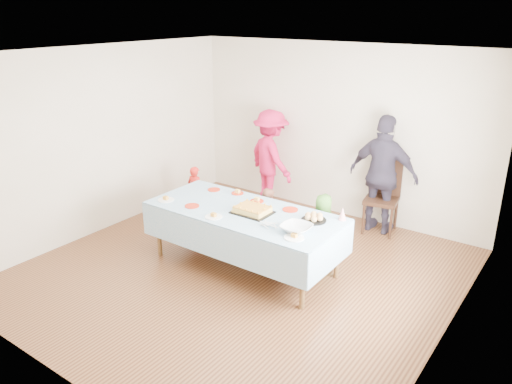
# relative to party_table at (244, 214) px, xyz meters

# --- Properties ---
(ground) EXTENTS (5.00, 5.00, 0.00)m
(ground) POSITION_rel_party_table_xyz_m (0.06, -0.15, -0.72)
(ground) COLOR #432313
(ground) RESTS_ON ground
(room_walls) EXTENTS (5.04, 5.04, 2.72)m
(room_walls) POSITION_rel_party_table_xyz_m (0.11, -0.15, 1.05)
(room_walls) COLOR beige
(room_walls) RESTS_ON ground
(party_table) EXTENTS (2.50, 1.10, 0.78)m
(party_table) POSITION_rel_party_table_xyz_m (0.00, 0.00, 0.00)
(party_table) COLOR brown
(party_table) RESTS_ON ground
(birthday_cake) EXTENTS (0.47, 0.36, 0.08)m
(birthday_cake) POSITION_rel_party_table_xyz_m (0.14, -0.00, 0.09)
(birthday_cake) COLOR black
(birthday_cake) RESTS_ON party_table
(rolls_tray) EXTENTS (0.30, 0.30, 0.09)m
(rolls_tray) POSITION_rel_party_table_xyz_m (0.88, 0.23, 0.09)
(rolls_tray) COLOR black
(rolls_tray) RESTS_ON party_table
(punch_bowl) EXTENTS (0.35, 0.35, 0.09)m
(punch_bowl) POSITION_rel_party_table_xyz_m (0.87, -0.16, 0.10)
(punch_bowl) COLOR silver
(punch_bowl) RESTS_ON party_table
(party_hat) EXTENTS (0.09, 0.09, 0.16)m
(party_hat) POSITION_rel_party_table_xyz_m (1.14, 0.45, 0.13)
(party_hat) COLOR white
(party_hat) RESTS_ON party_table
(fork_pile) EXTENTS (0.24, 0.18, 0.07)m
(fork_pile) POSITION_rel_party_table_xyz_m (0.56, -0.24, 0.09)
(fork_pile) COLOR white
(fork_pile) RESTS_ON party_table
(plate_red_far_a) EXTENTS (0.17, 0.17, 0.01)m
(plate_red_far_a) POSITION_rel_party_table_xyz_m (-0.78, 0.35, 0.06)
(plate_red_far_a) COLOR red
(plate_red_far_a) RESTS_ON party_table
(plate_red_far_b) EXTENTS (0.17, 0.17, 0.01)m
(plate_red_far_b) POSITION_rel_party_table_xyz_m (-0.43, 0.43, 0.06)
(plate_red_far_b) COLOR red
(plate_red_far_b) RESTS_ON party_table
(plate_red_far_c) EXTENTS (0.18, 0.18, 0.01)m
(plate_red_far_c) POSITION_rel_party_table_xyz_m (-0.04, 0.34, 0.06)
(plate_red_far_c) COLOR red
(plate_red_far_c) RESTS_ON party_table
(plate_red_far_d) EXTENTS (0.20, 0.20, 0.01)m
(plate_red_far_d) POSITION_rel_party_table_xyz_m (0.47, 0.35, 0.06)
(plate_red_far_d) COLOR red
(plate_red_far_d) RESTS_ON party_table
(plate_red_near) EXTENTS (0.19, 0.19, 0.01)m
(plate_red_near) POSITION_rel_party_table_xyz_m (-0.62, -0.28, 0.06)
(plate_red_near) COLOR red
(plate_red_near) RESTS_ON party_table
(plate_white_left) EXTENTS (0.21, 0.21, 0.01)m
(plate_white_left) POSITION_rel_party_table_xyz_m (-1.05, -0.32, 0.06)
(plate_white_left) COLOR white
(plate_white_left) RESTS_ON party_table
(plate_white_mid) EXTENTS (0.21, 0.21, 0.01)m
(plate_white_mid) POSITION_rel_party_table_xyz_m (-0.17, -0.39, 0.06)
(plate_white_mid) COLOR white
(plate_white_mid) RESTS_ON party_table
(plate_white_right) EXTENTS (0.23, 0.23, 0.01)m
(plate_white_right) POSITION_rel_party_table_xyz_m (0.94, -0.32, 0.06)
(plate_white_right) COLOR white
(plate_white_right) RESTS_ON party_table
(dining_chair) EXTENTS (0.54, 0.54, 1.08)m
(dining_chair) POSITION_rel_party_table_xyz_m (1.00, 2.12, -0.13)
(dining_chair) COLOR black
(dining_chair) RESTS_ON ground
(toddler_left) EXTENTS (0.31, 0.21, 0.82)m
(toddler_left) POSITION_rel_party_table_xyz_m (-1.65, 0.91, -0.31)
(toddler_left) COLOR red
(toddler_left) RESTS_ON ground
(toddler_mid) EXTENTS (0.51, 0.40, 0.92)m
(toddler_mid) POSITION_rel_party_table_xyz_m (0.73, 0.75, -0.27)
(toddler_mid) COLOR #3E7426
(toddler_mid) RESTS_ON ground
(toddler_right) EXTENTS (0.48, 0.42, 0.82)m
(toddler_right) POSITION_rel_party_table_xyz_m (-0.14, 0.75, -0.31)
(toddler_right) COLOR #B97256
(toddler_right) RESTS_ON ground
(adult_left) EXTENTS (1.20, 0.97, 1.62)m
(adult_left) POSITION_rel_party_table_xyz_m (-0.97, 2.05, 0.08)
(adult_left) COLOR #D31A4F
(adult_left) RESTS_ON ground
(adult_right) EXTENTS (1.04, 0.44, 1.77)m
(adult_right) POSITION_rel_party_table_xyz_m (1.00, 2.05, 0.16)
(adult_right) COLOR #332D3E
(adult_right) RESTS_ON ground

